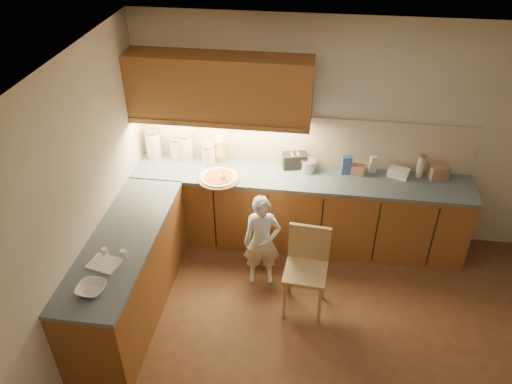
# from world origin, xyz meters

# --- Properties ---
(room) EXTENTS (4.54, 4.50, 2.62)m
(room) POSITION_xyz_m (0.00, 0.00, 1.68)
(room) COLOR #55341D
(room) RESTS_ON ground
(l_counter) EXTENTS (3.77, 2.62, 0.92)m
(l_counter) POSITION_xyz_m (-0.92, 1.25, 0.46)
(l_counter) COLOR brown
(l_counter) RESTS_ON ground
(backsplash) EXTENTS (3.75, 0.02, 0.58)m
(backsplash) POSITION_xyz_m (-0.38, 1.99, 1.21)
(backsplash) COLOR beige
(backsplash) RESTS_ON l_counter
(upper_cabinets) EXTENTS (1.95, 0.36, 0.73)m
(upper_cabinets) POSITION_xyz_m (-1.27, 1.82, 1.85)
(upper_cabinets) COLOR brown
(upper_cabinets) RESTS_ON ground
(pizza_on_board) EXTENTS (0.46, 0.46, 0.19)m
(pizza_on_board) POSITION_xyz_m (-1.25, 1.50, 0.94)
(pizza_on_board) COLOR #A07A50
(pizza_on_board) RESTS_ON l_counter
(child) EXTENTS (0.43, 0.32, 1.07)m
(child) POSITION_xyz_m (-0.71, 0.98, 0.53)
(child) COLOR silver
(child) RESTS_ON ground
(wooden_chair) EXTENTS (0.44, 0.44, 0.91)m
(wooden_chair) POSITION_xyz_m (-0.23, 0.71, 0.53)
(wooden_chair) COLOR tan
(wooden_chair) RESTS_ON ground
(mixing_bowl) EXTENTS (0.25, 0.25, 0.06)m
(mixing_bowl) POSITION_xyz_m (-1.95, -0.29, 0.95)
(mixing_bowl) COLOR silver
(mixing_bowl) RESTS_ON l_counter
(canister_a) EXTENTS (0.18, 0.18, 0.35)m
(canister_a) POSITION_xyz_m (-2.09, 1.87, 1.10)
(canister_a) COLOR white
(canister_a) RESTS_ON l_counter
(canister_b) EXTENTS (0.15, 0.15, 0.27)m
(canister_b) POSITION_xyz_m (-1.83, 1.89, 1.06)
(canister_b) COLOR beige
(canister_b) RESTS_ON l_counter
(canister_c) EXTENTS (0.17, 0.17, 0.32)m
(canister_c) POSITION_xyz_m (-1.72, 1.90, 1.08)
(canister_c) COLOR silver
(canister_c) RESTS_ON l_counter
(canister_d) EXTENTS (0.15, 0.15, 0.25)m
(canister_d) POSITION_xyz_m (-1.43, 1.82, 1.05)
(canister_d) COLOR white
(canister_d) RESTS_ON l_counter
(oil_jug) EXTENTS (0.13, 0.11, 0.32)m
(oil_jug) POSITION_xyz_m (-1.32, 1.89, 1.07)
(oil_jug) COLOR gold
(oil_jug) RESTS_ON l_counter
(toaster) EXTENTS (0.29, 0.21, 0.17)m
(toaster) POSITION_xyz_m (-0.45, 1.88, 1.01)
(toaster) COLOR black
(toaster) RESTS_ON l_counter
(steel_pot) EXTENTS (0.18, 0.18, 0.14)m
(steel_pot) POSITION_xyz_m (-0.29, 1.82, 0.99)
(steel_pot) COLOR #ABABB0
(steel_pot) RESTS_ON l_counter
(blue_box) EXTENTS (0.12, 0.09, 0.21)m
(blue_box) POSITION_xyz_m (0.12, 1.83, 1.03)
(blue_box) COLOR #355AA0
(blue_box) RESTS_ON l_counter
(card_box_a) EXTENTS (0.17, 0.13, 0.11)m
(card_box_a) POSITION_xyz_m (0.26, 1.83, 0.97)
(card_box_a) COLOR #977351
(card_box_a) RESTS_ON l_counter
(white_bottle) EXTENTS (0.08, 0.08, 0.20)m
(white_bottle) POSITION_xyz_m (0.42, 1.90, 1.02)
(white_bottle) COLOR silver
(white_bottle) RESTS_ON l_counter
(flat_pack) EXTENTS (0.26, 0.22, 0.09)m
(flat_pack) POSITION_xyz_m (0.70, 1.84, 0.96)
(flat_pack) COLOR white
(flat_pack) RESTS_ON l_counter
(tall_jar) EXTENTS (0.09, 0.09, 0.26)m
(tall_jar) POSITION_xyz_m (0.92, 1.87, 1.05)
(tall_jar) COLOR beige
(tall_jar) RESTS_ON l_counter
(card_box_b) EXTENTS (0.23, 0.19, 0.16)m
(card_box_b) POSITION_xyz_m (1.12, 1.86, 1.00)
(card_box_b) COLOR #A87B5A
(card_box_b) RESTS_ON l_counter
(dough_cloth) EXTENTS (0.30, 0.25, 0.02)m
(dough_cloth) POSITION_xyz_m (-1.97, 0.03, 0.93)
(dough_cloth) COLOR white
(dough_cloth) RESTS_ON l_counter
(spice_jar_a) EXTENTS (0.07, 0.07, 0.07)m
(spice_jar_a) POSITION_xyz_m (-2.01, 0.15, 0.96)
(spice_jar_a) COLOR silver
(spice_jar_a) RESTS_ON l_counter
(spice_jar_b) EXTENTS (0.07, 0.07, 0.07)m
(spice_jar_b) POSITION_xyz_m (-1.84, 0.15, 0.96)
(spice_jar_b) COLOR white
(spice_jar_b) RESTS_ON l_counter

